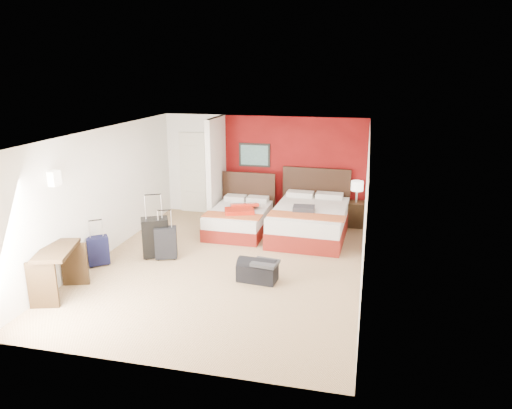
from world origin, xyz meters
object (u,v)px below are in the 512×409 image
(table_lamp, at_px, (357,192))
(duffel_bag, at_px, (257,272))
(nightstand, at_px, (355,214))
(bed_left, at_px, (239,220))
(suitcase_charcoal, at_px, (166,244))
(red_suitcase_open, at_px, (242,208))
(suitcase_black, at_px, (155,238))
(bed_right, at_px, (310,222))
(suitcase_navy, at_px, (98,252))
(desk, at_px, (59,272))

(table_lamp, xyz_separation_m, duffel_bag, (-1.57, -3.46, -0.66))
(nightstand, distance_m, table_lamp, 0.54)
(bed_left, distance_m, suitcase_charcoal, 2.10)
(red_suitcase_open, bearing_deg, duffel_bag, -89.17)
(suitcase_charcoal, bearing_deg, suitcase_black, 150.25)
(bed_left, distance_m, duffel_bag, 2.64)
(bed_left, relative_size, suitcase_black, 2.32)
(bed_left, bearing_deg, suitcase_black, -123.07)
(bed_right, relative_size, suitcase_navy, 4.14)
(bed_right, xyz_separation_m, suitcase_navy, (-3.68, -2.51, -0.07))
(duffel_bag, bearing_deg, bed_left, 117.73)
(nightstand, bearing_deg, duffel_bag, -114.69)
(desk, bearing_deg, table_lamp, 28.87)
(bed_right, bearing_deg, bed_left, -176.06)
(red_suitcase_open, relative_size, suitcase_charcoal, 1.41)
(bed_right, height_order, desk, desk)
(red_suitcase_open, height_order, suitcase_black, suitcase_black)
(nightstand, distance_m, suitcase_navy, 5.80)
(bed_right, xyz_separation_m, suitcase_black, (-2.80, -1.87, 0.05))
(nightstand, relative_size, desk, 0.59)
(bed_left, bearing_deg, suitcase_navy, -129.90)
(red_suitcase_open, bearing_deg, bed_left, 114.90)
(bed_right, bearing_deg, suitcase_black, -143.99)
(red_suitcase_open, xyz_separation_m, table_lamp, (2.47, 1.11, 0.25))
(nightstand, height_order, suitcase_black, suitcase_black)
(bed_right, bearing_deg, duffel_bag, -101.37)
(bed_right, distance_m, duffel_bag, 2.57)
(suitcase_navy, bearing_deg, duffel_bag, -38.31)
(red_suitcase_open, bearing_deg, suitcase_charcoal, -141.16)
(suitcase_charcoal, relative_size, duffel_bag, 0.90)
(nightstand, xyz_separation_m, suitcase_black, (-3.77, -2.84, 0.09))
(bed_left, relative_size, suitcase_navy, 3.31)
(suitcase_navy, bearing_deg, bed_left, 11.19)
(suitcase_navy, bearing_deg, desk, -125.30)
(suitcase_black, height_order, suitcase_charcoal, suitcase_black)
(nightstand, relative_size, suitcase_navy, 1.09)
(duffel_bag, distance_m, desk, 3.28)
(suitcase_charcoal, distance_m, duffel_bag, 2.05)
(red_suitcase_open, bearing_deg, table_lamp, 4.19)
(suitcase_black, relative_size, desk, 0.77)
(table_lamp, relative_size, suitcase_charcoal, 0.82)
(bed_right, xyz_separation_m, duffel_bag, (-0.60, -2.49, -0.16))
(table_lamp, distance_m, suitcase_navy, 5.83)
(table_lamp, bearing_deg, nightstand, 0.00)
(bed_right, height_order, red_suitcase_open, bed_right)
(suitcase_charcoal, bearing_deg, red_suitcase_open, 39.33)
(red_suitcase_open, distance_m, table_lamp, 2.72)
(red_suitcase_open, height_order, suitcase_charcoal, red_suitcase_open)
(suitcase_navy, relative_size, desk, 0.54)
(suitcase_black, distance_m, desk, 2.07)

